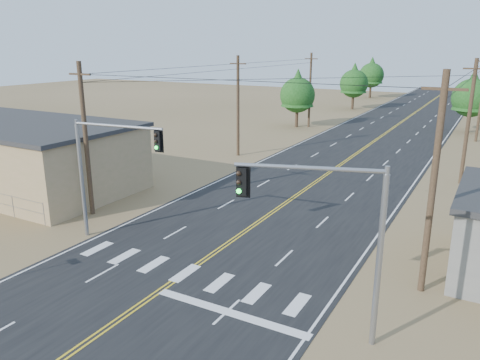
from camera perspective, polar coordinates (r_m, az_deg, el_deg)
The scene contains 13 objects.
road at distance 42.47m, azimuth 10.85°, elevation 0.91°, with size 15.00×200.00×0.02m, color black.
building_left at distance 41.64m, azimuth -25.86°, elevation 2.80°, with size 20.00×10.00×5.00m, color tan.
utility_pole_left_near at distance 31.81m, azimuth -18.29°, elevation 4.77°, with size 1.80×0.30×10.00m.
utility_pole_left_mid at distance 47.47m, azimuth -0.24°, elevation 9.07°, with size 1.80×0.30×10.00m.
utility_pole_left_far at distance 65.54m, azimuth 8.53°, elevation 10.83°, with size 1.80×0.30×10.00m.
utility_pole_right_near at distance 21.94m, azimuth 22.49°, elevation -0.50°, with size 1.80×0.30×10.00m.
utility_pole_right_mid at distance 41.51m, azimuth 26.09°, elevation 6.43°, with size 1.80×0.30×10.00m.
signal_mast_left at distance 27.19m, azimuth -16.36°, elevation 2.19°, with size 5.65×0.90×6.95m.
signal_mast_right at distance 17.21m, azimuth 11.83°, elevation -5.49°, with size 5.18×1.96×6.97m.
tree_left_near at distance 65.41m, azimuth 7.03°, elevation 10.66°, with size 4.78×4.78×7.97m.
tree_left_mid at distance 86.10m, azimuth 13.74°, elevation 11.68°, with size 4.88×4.88×8.13m.
tree_left_far at distance 106.18m, azimuth 15.75°, elevation 12.48°, with size 5.21×5.21×8.69m.
tree_right_near at distance 67.45m, azimuth 26.44°, elevation 9.37°, with size 4.87×4.87×8.12m.
Camera 1 is at (12.64, -9.05, 10.91)m, focal length 35.00 mm.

